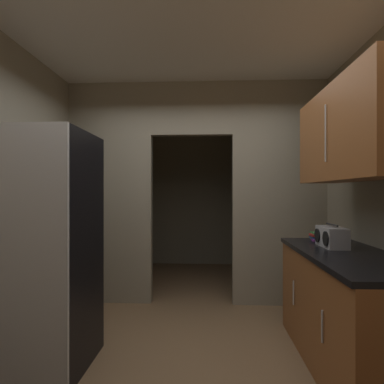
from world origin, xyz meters
TOP-DOWN VIEW (x-y plane):
  - ground at (0.00, 0.00)m, footprint 20.00×20.00m
  - kitchen_overhead_slab at (0.00, 0.47)m, footprint 3.63×7.16m
  - kitchen_partition at (0.02, 1.58)m, footprint 3.23×0.12m
  - adjoining_room_shell at (0.00, 3.21)m, footprint 3.23×2.37m
  - refrigerator at (-1.18, -0.02)m, footprint 0.77×0.80m
  - lower_cabinet_run at (1.27, 0.08)m, footprint 0.69×1.71m
  - upper_cabinet_counterside at (1.27, 0.08)m, footprint 0.36×1.54m
  - boombox at (1.24, 0.35)m, footprint 0.18×0.36m
  - book_stack at (1.24, 0.75)m, footprint 0.14×0.18m

SIDE VIEW (x-z plane):
  - ground at x=0.00m, z-range 0.00..0.00m
  - lower_cabinet_run at x=1.27m, z-range 0.00..0.92m
  - refrigerator at x=-1.18m, z-range 0.00..1.87m
  - book_stack at x=1.24m, z-range 0.92..1.00m
  - boombox at x=1.24m, z-range 0.90..1.11m
  - adjoining_room_shell at x=0.00m, z-range 0.00..2.78m
  - kitchen_partition at x=0.02m, z-range 0.11..2.89m
  - upper_cabinet_counterside at x=1.27m, z-range 1.49..2.24m
  - kitchen_overhead_slab at x=0.00m, z-range 2.78..2.84m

